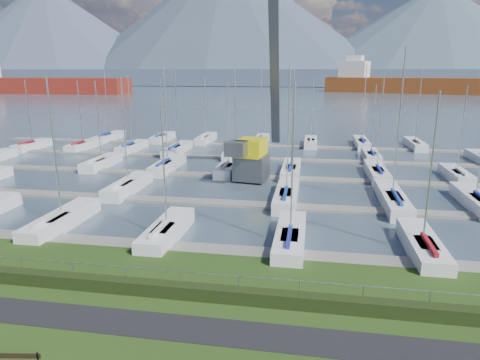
# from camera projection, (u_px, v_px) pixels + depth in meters

# --- Properties ---
(path) EXTENTS (160.00, 2.00, 0.04)m
(path) POSITION_uv_depth(u_px,v_px,m) (183.00, 328.00, 18.93)
(path) COLOR black
(path) RESTS_ON grass
(water) EXTENTS (800.00, 540.00, 0.20)m
(water) POSITION_uv_depth(u_px,v_px,m) (306.00, 89.00, 270.15)
(water) COLOR #425260
(hedge) EXTENTS (80.00, 0.70, 0.70)m
(hedge) POSITION_uv_depth(u_px,v_px,m) (198.00, 292.00, 21.33)
(hedge) COLOR black
(hedge) RESTS_ON grass
(fence) EXTENTS (80.00, 0.04, 0.04)m
(fence) POSITION_uv_depth(u_px,v_px,m) (200.00, 273.00, 21.50)
(fence) COLOR gray
(fence) RESTS_ON grass
(foothill) EXTENTS (900.00, 80.00, 12.00)m
(foothill) POSITION_uv_depth(u_px,v_px,m) (308.00, 77.00, 335.39)
(foothill) COLOR #49566B
(foothill) RESTS_ON water
(mountains) EXTENTS (1190.00, 360.00, 115.00)m
(mountains) POSITION_uv_depth(u_px,v_px,m) (319.00, 31.00, 395.33)
(mountains) COLOR #3C4858
(mountains) RESTS_ON water
(docks) EXTENTS (90.00, 41.60, 0.25)m
(docks) POSITION_uv_depth(u_px,v_px,m) (262.00, 177.00, 46.68)
(docks) COLOR gray
(docks) RESTS_ON water
(crane) EXTENTS (4.77, 13.36, 22.35)m
(crane) POSITION_uv_depth(u_px,v_px,m) (258.00, 127.00, 45.15)
(crane) COLOR #54585C
(crane) RESTS_ON water
(cargo_ship_west) EXTENTS (93.79, 18.46, 21.50)m
(cargo_ship_west) POSITION_uv_depth(u_px,v_px,m) (31.00, 86.00, 219.52)
(cargo_ship_west) COLOR maroon
(cargo_ship_west) RESTS_ON water
(cargo_ship_mid) EXTENTS (90.89, 45.72, 21.50)m
(cargo_ship_mid) POSITION_uv_depth(u_px,v_px,m) (406.00, 85.00, 222.56)
(cargo_ship_mid) COLOR brown
(cargo_ship_mid) RESTS_ON water
(sailboat_fleet) EXTENTS (73.41, 50.32, 13.53)m
(sailboat_fleet) POSITION_uv_depth(u_px,v_px,m) (249.00, 123.00, 48.01)
(sailboat_fleet) COLOR navy
(sailboat_fleet) RESTS_ON water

